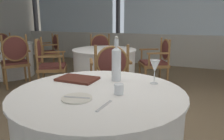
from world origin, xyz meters
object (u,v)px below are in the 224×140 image
object	(u,v)px
side_plate	(77,98)
dining_chair_0_2	(111,73)
dining_chair_0_0	(101,52)
wine_glass	(155,67)
menu_book	(77,79)
dining_chair_0_1	(47,61)
dining_chair_0_3	(158,59)
water_bottle	(116,63)
water_tumbler	(119,89)
dining_chair_2_2	(51,49)
dining_chair_2_3	(3,48)
dining_chair_2_1	(15,57)

from	to	relation	value
side_plate	dining_chair_0_2	world-z (taller)	dining_chair_0_2
side_plate	dining_chair_0_0	bearing A→B (deg)	113.69
wine_glass	menu_book	bearing A→B (deg)	-165.98
wine_glass	dining_chair_0_1	size ratio (longest dim) A/B	0.20
dining_chair_0_0	dining_chair_0_3	xyz separation A→B (m)	(1.33, -0.36, 0.00)
water_bottle	menu_book	distance (m)	0.36
water_tumbler	dining_chair_0_2	world-z (taller)	dining_chair_0_2
dining_chair_0_2	menu_book	bearing A→B (deg)	157.16
water_tumbler	dining_chair_2_2	bearing A→B (deg)	135.33
wine_glass	menu_book	xyz separation A→B (m)	(-0.62, -0.15, -0.13)
menu_book	dining_chair_0_0	world-z (taller)	dining_chair_0_0
dining_chair_0_0	dining_chair_2_2	distance (m)	1.36
dining_chair_2_2	water_bottle	bearing A→B (deg)	81.34
wine_glass	menu_book	size ratio (longest dim) A/B	0.59
dining_chair_0_1	dining_chair_0_3	xyz separation A→B (m)	(1.69, 0.98, -0.00)
water_bottle	dining_chair_0_1	world-z (taller)	water_bottle
dining_chair_0_0	dining_chair_2_3	xyz separation A→B (m)	(-2.69, -0.24, -0.01)
water_tumbler	dining_chair_0_1	xyz separation A→B (m)	(-1.92, 1.54, -0.23)
wine_glass	dining_chair_2_2	size ratio (longest dim) A/B	0.21
side_plate	wine_glass	size ratio (longest dim) A/B	1.04
dining_chair_2_1	dining_chair_2_3	size ratio (longest dim) A/B	1.08
dining_chair_0_2	dining_chair_2_3	distance (m)	3.95
wine_glass	water_tumbler	size ratio (longest dim) A/B	2.64
dining_chair_0_0	menu_book	bearing A→B (deg)	-7.73
side_plate	dining_chair_2_2	xyz separation A→B (m)	(-2.71, 3.09, -0.21)
water_tumbler	dining_chair_0_1	world-z (taller)	dining_chair_0_1
water_bottle	dining_chair_2_2	bearing A→B (deg)	137.08
menu_book	dining_chair_2_2	size ratio (longest dim) A/B	0.36
dining_chair_0_3	dining_chair_2_3	size ratio (longest dim) A/B	1.01
dining_chair_0_3	dining_chair_2_2	bearing A→B (deg)	-37.99
side_plate	dining_chair_0_1	xyz separation A→B (m)	(-1.70, 1.73, -0.20)
water_tumbler	water_bottle	bearing A→B (deg)	115.11
water_tumbler	dining_chair_2_3	distance (m)	5.01
menu_book	dining_chair_2_1	distance (m)	2.61
dining_chair_0_3	dining_chair_2_1	world-z (taller)	dining_chair_2_1
dining_chair_0_1	dining_chair_2_2	size ratio (longest dim) A/B	1.05
menu_book	dining_chair_0_3	world-z (taller)	dining_chair_0_3
dining_chair_0_3	dining_chair_2_1	distance (m)	2.62
side_plate	dining_chair_0_0	xyz separation A→B (m)	(-1.35, 3.08, -0.20)
side_plate	dining_chair_0_3	world-z (taller)	dining_chair_0_3
water_bottle	dining_chair_0_2	distance (m)	1.04
side_plate	dining_chair_2_1	world-z (taller)	dining_chair_2_1
dining_chair_0_0	dining_chair_2_2	world-z (taller)	dining_chair_0_0
dining_chair_0_3	dining_chair_2_1	bearing A→B (deg)	-8.69
side_plate	menu_book	bearing A→B (deg)	121.65
side_plate	water_tumbler	distance (m)	0.29
wine_glass	dining_chair_0_3	size ratio (longest dim) A/B	0.21
water_bottle	dining_chair_2_3	bearing A→B (deg)	150.35
dining_chair_0_3	dining_chair_2_3	world-z (taller)	dining_chair_0_3
menu_book	dining_chair_0_1	size ratio (longest dim) A/B	0.34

